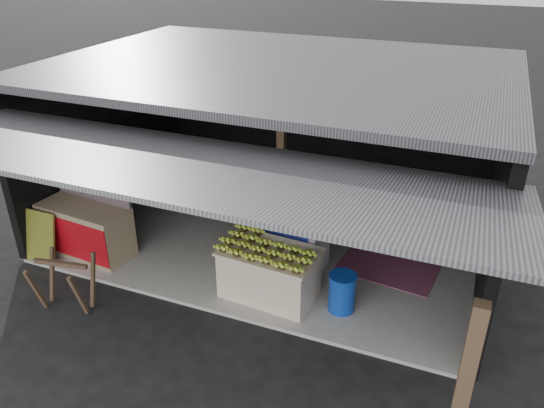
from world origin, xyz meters
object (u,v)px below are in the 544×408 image
at_px(banana_table, 270,273).
at_px(neighbor_stall, 86,227).
at_px(sawhorse, 64,279).
at_px(water_barrel, 342,293).
at_px(plastic_chair, 396,220).
at_px(white_crate, 294,235).

distance_m(banana_table, neighbor_stall, 3.25).
relative_size(banana_table, sawhorse, 1.79).
xyz_separation_m(water_barrel, plastic_chair, (0.37, 1.94, 0.26)).
bearing_deg(plastic_chair, sawhorse, -127.37).
distance_m(banana_table, plastic_chair, 2.47).
relative_size(banana_table, water_barrel, 2.63).
bearing_deg(neighbor_stall, sawhorse, -57.80).
height_order(banana_table, sawhorse, banana_table).
height_order(sawhorse, plastic_chair, plastic_chair).
height_order(sawhorse, water_barrel, sawhorse).
height_order(banana_table, plastic_chair, plastic_chair).
bearing_deg(plastic_chair, neighbor_stall, -143.27).
relative_size(neighbor_stall, sawhorse, 1.94).
bearing_deg(sawhorse, neighbor_stall, 107.10).
distance_m(banana_table, sawhorse, 2.91).
xyz_separation_m(sawhorse, water_barrel, (3.66, 1.37, -0.16)).
relative_size(neighbor_stall, plastic_chair, 1.72).
xyz_separation_m(banana_table, water_barrel, (1.07, 0.06, -0.11)).
relative_size(neighbor_stall, water_barrel, 2.86).
distance_m(banana_table, white_crate, 0.90).
xyz_separation_m(neighbor_stall, plastic_chair, (4.69, 2.04, 0.06)).
bearing_deg(sawhorse, plastic_chair, 29.37).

